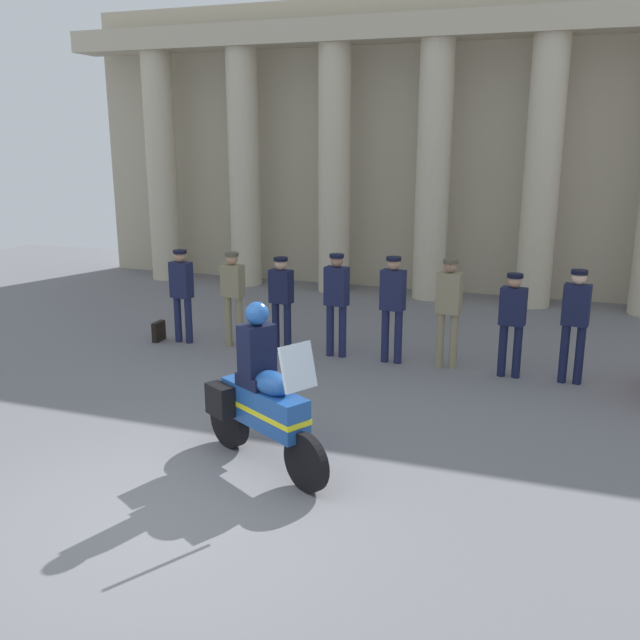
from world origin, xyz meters
The scene contains 12 objects.
ground_plane centered at (0.00, 0.00, 0.00)m, with size 28.00×28.00×0.00m, color slate.
colonnade_backdrop centered at (0.64, 10.93, 3.50)m, with size 18.02×1.60×6.73m.
officer_in_row_0 centered at (-2.85, 5.33, 0.99)m, with size 0.41×0.27×1.69m.
officer_in_row_1 centered at (-1.88, 5.40, 1.00)m, with size 0.41×0.27×1.68m.
officer_in_row_2 centered at (-0.94, 5.35, 0.98)m, with size 0.41×0.27×1.66m.
officer_in_row_3 centered at (0.01, 5.46, 1.04)m, with size 0.41×0.27×1.75m.
officer_in_row_4 centered at (0.98, 5.44, 1.04)m, with size 0.41×0.27×1.76m.
officer_in_row_5 centered at (1.88, 5.47, 1.05)m, with size 0.41×0.27×1.77m.
officer_in_row_6 centered at (2.87, 5.35, 0.96)m, with size 0.41×0.27×1.63m.
officer_in_row_7 centered at (3.77, 5.36, 1.03)m, with size 0.41×0.27×1.74m.
motorcycle_with_rider centered at (0.49, 1.31, 0.79)m, with size 1.87×1.21×1.90m.
briefcase_on_ground centered at (-3.33, 5.25, 0.18)m, with size 0.10×0.32×0.36m, color black.
Camera 1 is at (3.54, -5.33, 3.62)m, focal length 39.22 mm.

